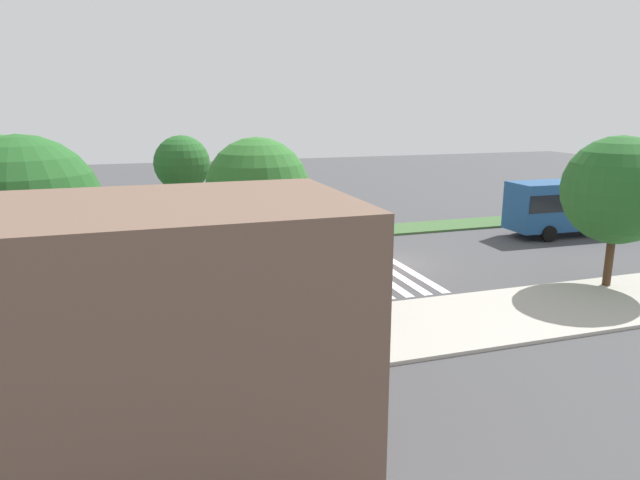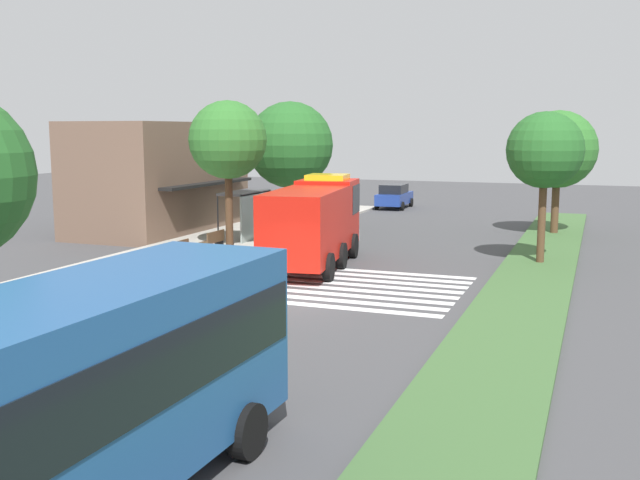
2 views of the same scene
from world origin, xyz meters
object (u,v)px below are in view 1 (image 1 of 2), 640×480
sidewalk_tree_west (618,190)px  sidewalk_tree_east (25,213)px  parked_car_mid (163,298)px  bench_near_shelter (283,318)px  transit_bus (589,202)px  bus_stop_shelter (168,295)px  street_lamp (47,240)px  bench_west_of_shelter (365,308)px  median_tree_far_west (182,164)px  fire_truck (280,243)px  sidewalk_tree_center (257,190)px

sidewalk_tree_west → sidewalk_tree_east: bearing=0.0°
parked_car_mid → bench_near_shelter: size_ratio=2.85×
transit_bus → bus_stop_shelter: size_ratio=3.20×
street_lamp → sidewalk_tree_west: 23.09m
parked_car_mid → bus_stop_shelter: bearing=93.0°
parked_car_mid → bench_near_shelter: (-4.09, 2.70, -0.31)m
parked_car_mid → sidewalk_tree_west: bearing=174.8°
bench_west_of_shelter → street_lamp: (10.90, -0.90, 3.30)m
transit_bus → street_lamp: 32.00m
parked_car_mid → bench_west_of_shelter: (-7.35, 2.70, -0.31)m
sidewalk_tree_west → median_tree_far_west: 22.60m
sidewalk_tree_east → bus_stop_shelter: bearing=172.9°
transit_bus → median_tree_far_west: (25.19, -4.70, 2.80)m
fire_truck → sidewalk_tree_east: (9.47, 5.16, 2.89)m
street_lamp → sidewalk_tree_center: (-6.93, 0.40, 1.36)m
bus_stop_shelter → median_tree_far_west: size_ratio=0.55×
bench_near_shelter → sidewalk_tree_center: bearing=-35.5°
median_tree_far_west → bench_near_shelter: bearing=98.5°
parked_car_mid → sidewalk_tree_west: size_ratio=0.67×
fire_truck → sidewalk_tree_center: size_ratio=1.26×
median_tree_far_west → bus_stop_shelter: bearing=83.0°
bench_west_of_shelter → median_tree_far_west: median_tree_far_west is taller
transit_bus → street_lamp: size_ratio=1.76×
transit_bus → bus_stop_shelter: bearing=-158.3°
parked_car_mid → bus_stop_shelter: size_ratio=1.30×
bench_near_shelter → median_tree_far_west: size_ratio=0.25×
fire_truck → transit_bus: size_ratio=0.79×
transit_bus → sidewalk_tree_west: sidewalk_tree_west is taller
street_lamp → sidewalk_tree_east: size_ratio=0.89×
transit_bus → sidewalk_tree_east: bearing=-161.7°
bus_stop_shelter → bench_west_of_shelter: size_ratio=2.19×
bench_west_of_shelter → sidewalk_tree_west: size_ratio=0.24×
sidewalk_tree_west → sidewalk_tree_center: (16.14, 0.00, 0.73)m
bench_west_of_shelter → transit_bus: bearing=-153.3°
bus_stop_shelter → sidewalk_tree_west: bearing=-178.5°
bench_west_of_shelter → sidewalk_tree_west: 12.80m
bench_west_of_shelter → median_tree_far_west: size_ratio=0.25×
median_tree_far_west → sidewalk_tree_west: bearing=141.3°
bus_stop_shelter → median_tree_far_west: (-1.81, -14.65, 2.99)m
bench_near_shelter → transit_bus: bearing=-156.6°
transit_bus → bench_west_of_shelter: transit_bus is taller
bench_west_of_shelter → sidewalk_tree_east: 12.18m
bench_near_shelter → sidewalk_tree_center: 4.74m
transit_bus → bench_near_shelter: 25.11m
bench_near_shelter → sidewalk_tree_west: sidewalk_tree_west is taller
bench_west_of_shelter → sidewalk_tree_center: (3.97, -0.50, 4.66)m
fire_truck → sidewalk_tree_west: 15.21m
sidewalk_tree_east → bench_west_of_shelter: bearing=177.5°
bus_stop_shelter → parked_car_mid: bearing=-88.1°
parked_car_mid → sidewalk_tree_center: (-3.38, 2.20, 4.35)m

